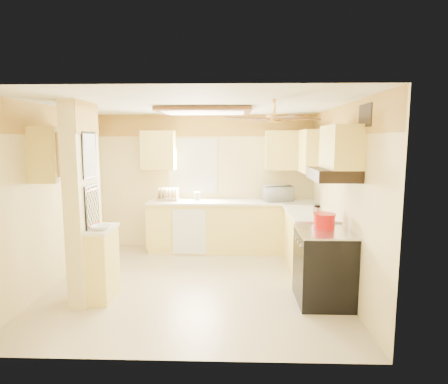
{
  "coord_description": "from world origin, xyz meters",
  "views": [
    {
      "loc": [
        0.56,
        -5.11,
        2.03
      ],
      "look_at": [
        0.39,
        0.35,
        1.27
      ],
      "focal_mm": 30.0,
      "sensor_mm": 36.0,
      "label": 1
    }
  ],
  "objects_px": {
    "stove": "(323,266)",
    "kettle": "(317,213)",
    "dutch_oven": "(324,221)",
    "microwave": "(278,193)",
    "bowl": "(101,228)"
  },
  "relations": [
    {
      "from": "stove",
      "to": "kettle",
      "type": "relative_size",
      "value": 4.53
    },
    {
      "from": "dutch_oven",
      "to": "kettle",
      "type": "relative_size",
      "value": 1.41
    },
    {
      "from": "microwave",
      "to": "kettle",
      "type": "relative_size",
      "value": 2.47
    },
    {
      "from": "microwave",
      "to": "dutch_oven",
      "type": "xyz_separation_m",
      "value": [
        0.37,
        -2.0,
        -0.07
      ]
    },
    {
      "from": "microwave",
      "to": "bowl",
      "type": "xyz_separation_m",
      "value": [
        -2.43,
        -2.28,
        -0.11
      ]
    },
    {
      "from": "stove",
      "to": "kettle",
      "type": "bearing_deg",
      "value": 87.5
    },
    {
      "from": "microwave",
      "to": "bowl",
      "type": "distance_m",
      "value": 3.33
    },
    {
      "from": "bowl",
      "to": "kettle",
      "type": "relative_size",
      "value": 1.13
    },
    {
      "from": "microwave",
      "to": "dutch_oven",
      "type": "height_order",
      "value": "microwave"
    },
    {
      "from": "bowl",
      "to": "kettle",
      "type": "xyz_separation_m",
      "value": [
        2.79,
        0.69,
        0.07
      ]
    },
    {
      "from": "microwave",
      "to": "dutch_oven",
      "type": "bearing_deg",
      "value": 91.64
    },
    {
      "from": "kettle",
      "to": "microwave",
      "type": "bearing_deg",
      "value": 102.96
    },
    {
      "from": "stove",
      "to": "microwave",
      "type": "distance_m",
      "value": 2.27
    },
    {
      "from": "stove",
      "to": "bowl",
      "type": "xyz_separation_m",
      "value": [
        -2.77,
        -0.12,
        0.51
      ]
    },
    {
      "from": "microwave",
      "to": "dutch_oven",
      "type": "relative_size",
      "value": 1.75
    }
  ]
}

